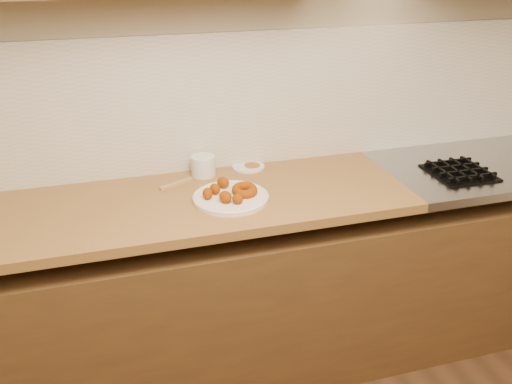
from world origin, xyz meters
TOP-DOWN VIEW (x-y plane):
  - wall_back at (0.00, 2.00)m, footprint 4.00×0.02m
  - base_cabinet at (0.00, 1.69)m, footprint 3.60×0.60m
  - butcher_block at (-0.65, 1.69)m, footprint 2.30×0.62m
  - stovetop at (1.15, 1.69)m, footprint 1.30×0.62m
  - backsplash at (0.00, 1.99)m, footprint 3.60×0.02m
  - donut_plate at (-0.24, 1.64)m, footprint 0.30×0.30m
  - ring_donut at (-0.19, 1.64)m, footprint 0.12×0.12m
  - fried_dough_chunks at (-0.28, 1.64)m, footprint 0.16×0.22m
  - plastic_tub at (-0.30, 1.91)m, footprint 0.13×0.13m
  - tub_lid at (-0.09, 1.94)m, footprint 0.20×0.20m
  - brass_jar_lid at (-0.07, 1.94)m, footprint 0.08×0.08m
  - wooden_utensil at (-0.43, 1.84)m, footprint 0.15×0.08m

SIDE VIEW (x-z plane):
  - base_cabinet at x=0.00m, z-range 0.00..0.77m
  - butcher_block at x=-0.65m, z-range 0.86..0.90m
  - stovetop at x=1.15m, z-range 0.86..0.90m
  - tub_lid at x=-0.09m, z-range 0.90..0.91m
  - brass_jar_lid at x=-0.07m, z-range 0.90..0.91m
  - wooden_utensil at x=-0.43m, z-range 0.90..0.91m
  - donut_plate at x=-0.24m, z-range 0.90..0.92m
  - ring_donut at x=-0.19m, z-range 0.91..0.96m
  - fried_dough_chunks at x=-0.28m, z-range 0.92..0.96m
  - plastic_tub at x=-0.30m, z-range 0.90..0.99m
  - backsplash at x=0.00m, z-range 0.90..1.50m
  - wall_back at x=0.00m, z-range 0.00..2.70m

